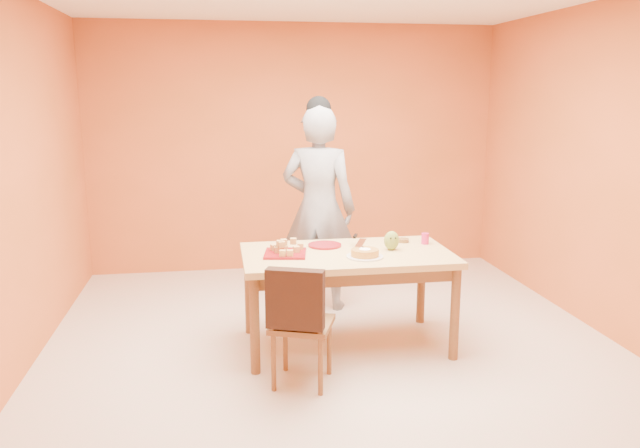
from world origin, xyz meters
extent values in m
plane|color=beige|center=(0.00, 0.00, 0.00)|extent=(5.00, 5.00, 0.00)
plane|color=#D86431|center=(0.00, 2.50, 1.35)|extent=(4.50, 0.00, 4.50)
plane|color=#D86431|center=(-2.25, 0.00, 1.35)|extent=(0.00, 5.00, 5.00)
plane|color=#D86431|center=(2.25, 0.00, 1.35)|extent=(0.00, 5.00, 5.00)
cube|color=#E4CE77|center=(0.11, 0.16, 0.73)|extent=(1.60, 0.90, 0.05)
cube|color=brown|center=(0.11, 0.16, 0.66)|extent=(1.48, 0.78, 0.10)
cylinder|color=brown|center=(-0.63, -0.23, 0.35)|extent=(0.07, 0.07, 0.71)
cylinder|color=brown|center=(-0.63, 0.55, 0.35)|extent=(0.07, 0.07, 0.71)
cylinder|color=brown|center=(0.85, -0.23, 0.35)|extent=(0.07, 0.07, 0.71)
cylinder|color=brown|center=(0.85, 0.55, 0.35)|extent=(0.07, 0.07, 0.71)
imported|color=gray|center=(0.04, 1.11, 0.93)|extent=(0.79, 0.66, 1.85)
cube|color=maroon|center=(-0.37, 0.17, 0.77)|extent=(0.36, 0.36, 0.02)
cylinder|color=maroon|center=(-0.03, 0.38, 0.77)|extent=(0.35, 0.35, 0.02)
cylinder|color=white|center=(0.21, -0.01, 0.77)|extent=(0.35, 0.35, 0.01)
cylinder|color=gold|center=(0.21, -0.01, 0.80)|extent=(0.23, 0.23, 0.05)
cube|color=silver|center=(0.22, 0.17, 0.83)|extent=(0.15, 0.28, 0.01)
ellipsoid|color=olive|center=(0.46, 0.18, 0.83)|extent=(0.14, 0.13, 0.15)
cylinder|color=#C41D5D|center=(0.79, 0.32, 0.80)|extent=(0.07, 0.07, 0.09)
cylinder|color=#3B1E10|center=(0.63, 0.41, 0.77)|extent=(0.11, 0.11, 0.03)
camera|label=1|loc=(-0.85, -4.38, 1.97)|focal=35.00mm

